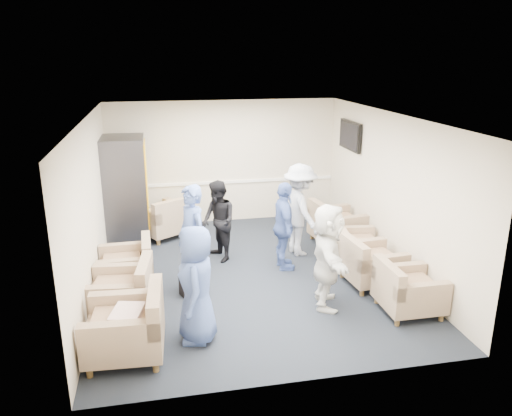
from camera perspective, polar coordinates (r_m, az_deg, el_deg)
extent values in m
plane|color=black|center=(8.68, -0.77, -7.60)|extent=(6.00, 6.00, 0.00)
plane|color=white|center=(7.93, -0.84, 10.38)|extent=(6.00, 6.00, 0.00)
cube|color=beige|center=(11.08, -3.69, 5.25)|extent=(5.00, 0.02, 2.70)
cube|color=beige|center=(5.47, 5.08, -7.71)|extent=(5.00, 0.02, 2.70)
cube|color=beige|center=(8.14, -18.36, -0.05)|extent=(0.02, 6.00, 2.70)
cube|color=beige|center=(8.99, 15.07, 1.83)|extent=(0.02, 6.00, 2.70)
cube|color=white|center=(11.16, -3.63, 2.97)|extent=(4.98, 0.04, 0.06)
cube|color=black|center=(10.43, 10.72, 8.14)|extent=(0.07, 1.00, 0.58)
cube|color=black|center=(10.41, 10.54, 8.14)|extent=(0.01, 0.92, 0.50)
cube|color=#46454C|center=(10.47, 10.88, 7.33)|extent=(0.04, 0.10, 0.25)
cube|color=#92785E|center=(6.62, -14.75, -13.89)|extent=(1.00, 1.00, 0.31)
cube|color=#8F6C4E|center=(6.51, -14.90, -12.30)|extent=(0.69, 0.65, 0.11)
cube|color=#92785E|center=(6.39, -11.44, -10.92)|extent=(0.21, 0.95, 0.45)
cube|color=#92785E|center=(7.57, -15.23, -9.94)|extent=(0.98, 0.98, 0.29)
cube|color=#8F6C4E|center=(7.48, -15.35, -8.59)|extent=(0.67, 0.64, 0.10)
cube|color=#92785E|center=(7.36, -12.61, -7.51)|extent=(0.25, 0.89, 0.41)
cube|color=#92785E|center=(8.44, -14.65, -7.04)|extent=(0.86, 0.86, 0.28)
cube|color=#8F6C4E|center=(8.36, -14.74, -5.87)|extent=(0.60, 0.56, 0.10)
cube|color=#92785E|center=(8.30, -12.39, -4.77)|extent=(0.16, 0.84, 0.40)
cube|color=#92785E|center=(7.74, 17.09, -9.57)|extent=(0.83, 0.83, 0.27)
cube|color=#8F6C4E|center=(7.66, 17.21, -8.33)|extent=(0.58, 0.54, 0.10)
cube|color=#92785E|center=(7.45, 14.93, -7.64)|extent=(0.14, 0.83, 0.39)
cube|color=#92785E|center=(8.47, 13.09, -6.76)|extent=(0.94, 0.94, 0.29)
cube|color=#8F6C4E|center=(8.40, 13.18, -5.56)|extent=(0.65, 0.61, 0.10)
cube|color=#92785E|center=(8.17, 11.03, -4.90)|extent=(0.22, 0.88, 0.41)
cube|color=#92785E|center=(9.20, 11.41, -4.81)|extent=(0.91, 0.91, 0.27)
cube|color=#8F6C4E|center=(9.13, 11.48, -3.76)|extent=(0.62, 0.59, 0.10)
cube|color=#92785E|center=(9.00, 9.46, -2.99)|extent=(0.24, 0.82, 0.38)
cube|color=#92785E|center=(10.10, 9.23, -2.46)|extent=(1.02, 1.02, 0.30)
cube|color=#8F6C4E|center=(10.04, 9.29, -1.37)|extent=(0.70, 0.66, 0.11)
cube|color=#92785E|center=(9.82, 7.37, -0.71)|extent=(0.26, 0.92, 0.43)
cube|color=#92785E|center=(10.53, -10.58, -1.71)|extent=(1.25, 1.25, 0.30)
cube|color=#8F6C4E|center=(10.47, -10.64, -0.67)|extent=(0.83, 0.84, 0.11)
cube|color=#92785E|center=(10.12, -9.51, -0.28)|extent=(0.84, 0.61, 0.43)
cube|color=#46454C|center=(10.29, -14.69, 2.06)|extent=(0.83, 1.00, 2.10)
cube|color=orange|center=(10.24, -12.36, 2.78)|extent=(0.02, 0.85, 1.68)
cube|color=black|center=(10.49, -12.05, -1.88)|extent=(0.02, 0.50, 0.13)
cube|color=black|center=(7.99, -7.68, -8.55)|extent=(0.32, 0.27, 0.38)
sphere|color=black|center=(7.92, -7.73, -7.44)|extent=(0.19, 0.19, 0.19)
cube|color=silver|center=(6.48, -14.49, -11.76)|extent=(0.45, 0.54, 0.13)
imported|color=#445EA4|center=(6.56, -6.83, -8.67)|extent=(0.59, 0.83, 1.59)
imported|color=#445EA4|center=(7.84, -7.34, -3.62)|extent=(0.64, 0.75, 1.75)
imported|color=black|center=(9.05, -4.34, -1.53)|extent=(0.76, 0.86, 1.49)
imported|color=silver|center=(9.29, 5.04, -0.23)|extent=(0.88, 1.24, 1.73)
imported|color=#445EA4|center=(8.65, 3.21, -2.11)|extent=(0.42, 0.93, 1.57)
imported|color=white|center=(7.44, 8.19, -5.45)|extent=(0.84, 1.55, 1.60)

